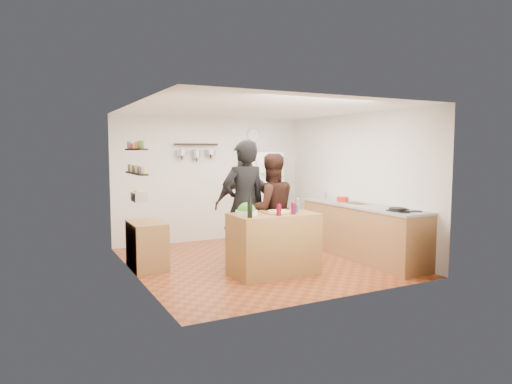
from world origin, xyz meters
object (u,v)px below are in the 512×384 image
skillet (398,210)px  side_table (147,245)px  wall_clock (253,135)px  wine_bottle (250,210)px  fridge (261,196)px  prep_island (274,244)px  pepper_mill (298,206)px  person_left (244,205)px  salad_bowl (247,213)px  person_center (271,210)px  counter_run (362,232)px  person_back (246,206)px  salt_canister (295,209)px  red_bowl (343,199)px

skillet → side_table: bearing=150.3°
wall_clock → wine_bottle: bearing=-117.6°
skillet → fridge: size_ratio=0.15×
prep_island → pepper_mill: pepper_mill is taller
person_left → side_table: 1.64m
salad_bowl → person_center: bearing=34.4°
wall_clock → fridge: bearing=-90.0°
pepper_mill → wall_clock: 3.09m
prep_island → side_table: bearing=143.3°
salad_bowl → person_center: size_ratio=0.18×
person_left → counter_run: size_ratio=0.76×
wine_bottle → person_back: size_ratio=0.12×
prep_island → salad_bowl: 0.65m
salt_canister → person_center: size_ratio=0.07×
person_left → side_table: size_ratio=2.50×
wine_bottle → counter_run: 2.45m
prep_island → salad_bowl: bearing=173.2°
wine_bottle → person_center: bearing=44.5°
pepper_mill → skillet: bearing=-30.5°
person_back → wall_clock: bearing=-99.2°
counter_run → wall_clock: wall_clock is taller
red_bowl → wall_clock: (-0.70, 2.15, 1.19)m
salad_bowl → skillet: bearing=-19.4°
salt_canister → pepper_mill: bearing=48.6°
salad_bowl → person_left: (0.18, 0.46, 0.06)m
person_left → side_table: (-1.35, 0.68, -0.63)m
prep_island → salt_canister: salt_canister is taller
skillet → prep_island: bearing=157.8°
person_back → fridge: 1.77m
person_back → skillet: (1.68, -1.78, 0.05)m
side_table → wine_bottle: bearing=-52.2°
wine_bottle → skillet: bearing=-12.4°
prep_island → counter_run: bearing=6.4°
salad_bowl → person_back: person_back is taller
prep_island → salt_canister: bearing=-21.8°
person_back → red_bowl: 1.77m
wine_bottle → person_center: size_ratio=0.12×
fridge → person_center: bearing=-113.4°
salt_canister → red_bowl: size_ratio=0.60×
pepper_mill → salt_canister: (-0.15, -0.17, -0.02)m
person_center → person_left: bearing=7.5°
salad_bowl → person_center: person_center is taller
person_left → fridge: (1.34, 2.00, -0.10)m
skillet → side_table: skillet is taller
wine_bottle → fridge: bearing=59.7°
prep_island → red_bowl: red_bowl is taller
salad_bowl → counter_run: (2.27, 0.16, -0.49)m
red_bowl → side_table: size_ratio=0.26×
pepper_mill → person_center: (-0.23, 0.44, -0.10)m
person_left → side_table: bearing=-28.8°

